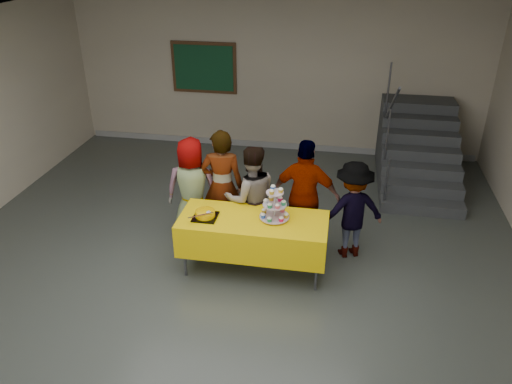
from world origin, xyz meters
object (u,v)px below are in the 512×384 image
bake_table (253,233)px  schoolchild_b (222,186)px  cupcake_stand (275,207)px  bear_cake (205,213)px  schoolchild_a (192,189)px  noticeboard (204,68)px  schoolchild_d (305,196)px  schoolchild_c (251,198)px  schoolchild_e (352,210)px  staircase (416,151)px

bake_table → schoolchild_b: size_ratio=1.13×
cupcake_stand → bear_cake: size_ratio=1.24×
schoolchild_a → cupcake_stand: bearing=144.7°
cupcake_stand → schoolchild_b: (-0.83, 0.64, -0.11)m
schoolchild_a → schoolchild_b: schoolchild_b is taller
bake_table → bear_cake: (-0.60, -0.07, 0.27)m
cupcake_stand → bear_cake: 0.88m
cupcake_stand → noticeboard: bearing=116.1°
schoolchild_a → noticeboard: size_ratio=1.16×
cupcake_stand → noticeboard: 4.63m
schoolchild_d → cupcake_stand: bearing=66.5°
bear_cake → noticeboard: bearing=105.1°
schoolchild_a → noticeboard: 3.67m
bear_cake → schoolchild_d: schoolchild_d is taller
schoolchild_b → schoolchild_c: schoolchild_b is taller
schoolchild_b → schoolchild_c: size_ratio=1.10×
bake_table → bear_cake: bearing=-173.5°
schoolchild_a → schoolchild_e: 2.24m
cupcake_stand → schoolchild_d: bearing=60.3°
bake_table → staircase: (2.37, 3.34, -0.07)m
bear_cake → schoolchild_c: size_ratio=0.24×
cupcake_stand → schoolchild_d: schoolchild_d is taller
noticeboard → schoolchild_b: bearing=-71.2°
staircase → schoolchild_d: bearing=-123.3°
schoolchild_e → staircase: staircase is taller
bake_table → schoolchild_c: size_ratio=1.24×
schoolchild_c → staircase: staircase is taller
bake_table → schoolchild_c: bearing=103.4°
cupcake_stand → noticeboard: noticeboard is taller
schoolchild_a → noticeboard: noticeboard is taller
bear_cake → schoolchild_b: bearing=87.5°
schoolchild_d → schoolchild_e: size_ratio=1.17×
bake_table → schoolchild_b: schoolchild_b is taller
bake_table → schoolchild_d: schoolchild_d is taller
schoolchild_a → noticeboard: (-0.75, 3.49, 0.84)m
cupcake_stand → staircase: size_ratio=0.19×
cupcake_stand → schoolchild_b: 1.06m
bake_table → schoolchild_e: 1.37m
cupcake_stand → staircase: (2.10, 3.28, -0.45)m
schoolchild_c → staircase: (2.50, 2.78, -0.27)m
bake_table → schoolchild_d: bearing=47.3°
schoolchild_b → schoolchild_e: size_ratio=1.21×
staircase → noticeboard: bearing=168.5°
staircase → schoolchild_c: bearing=-132.0°
bake_table → schoolchild_d: size_ratio=1.16×
schoolchild_c → schoolchild_d: size_ratio=0.94×
schoolchild_b → schoolchild_c: bearing=154.0°
bear_cake → noticeboard: 4.46m
cupcake_stand → schoolchild_e: 1.13m
bear_cake → schoolchild_a: (-0.40, 0.75, -0.07)m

